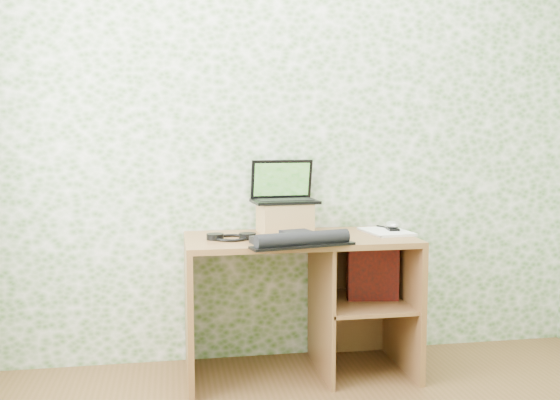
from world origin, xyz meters
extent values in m
plane|color=white|center=(0.00, 1.75, 1.30)|extent=(3.50, 0.00, 3.50)
cube|color=brown|center=(0.00, 1.44, 0.73)|extent=(1.20, 0.60, 0.03)
cube|color=brown|center=(-0.58, 1.44, 0.36)|extent=(0.03, 0.60, 0.72)
cube|color=brown|center=(0.58, 1.44, 0.36)|extent=(0.03, 0.60, 0.72)
cube|color=brown|center=(0.12, 1.44, 0.36)|extent=(0.02, 0.56, 0.72)
cube|color=brown|center=(0.35, 1.44, 0.38)|extent=(0.46, 0.56, 0.02)
cube|color=brown|center=(0.36, 1.73, 0.36)|extent=(0.48, 0.02, 0.72)
cube|color=#A07647|center=(-0.05, 1.58, 0.83)|extent=(0.29, 0.25, 0.17)
cube|color=black|center=(-0.05, 1.58, 0.92)|extent=(0.37, 0.27, 0.02)
cube|color=black|center=(-0.05, 1.58, 0.93)|extent=(0.31, 0.15, 0.00)
cube|color=black|center=(-0.05, 1.68, 1.04)|extent=(0.35, 0.08, 0.22)
cube|color=#1B4D16|center=(-0.05, 1.67, 1.04)|extent=(0.32, 0.07, 0.18)
cube|color=black|center=(-0.04, 1.26, 0.77)|extent=(0.48, 0.27, 0.04)
cube|color=black|center=(-0.04, 1.26, 0.78)|extent=(0.17, 0.17, 0.06)
cylinder|color=black|center=(-0.04, 1.14, 0.79)|extent=(0.48, 0.18, 0.07)
cube|color=black|center=(-0.04, 1.14, 0.76)|extent=(0.53, 0.22, 0.01)
torus|color=black|center=(-0.36, 1.41, 0.76)|extent=(0.19, 0.19, 0.02)
cylinder|color=black|center=(-0.45, 1.42, 0.77)|extent=(0.09, 0.09, 0.03)
cylinder|color=black|center=(-0.28, 1.41, 0.77)|extent=(0.09, 0.09, 0.03)
cube|color=white|center=(0.50, 1.48, 0.76)|extent=(0.25, 0.33, 0.01)
ellipsoid|color=silver|center=(0.54, 1.49, 0.78)|extent=(0.08, 0.12, 0.04)
cylinder|color=black|center=(0.53, 1.56, 0.77)|extent=(0.07, 0.14, 0.01)
cube|color=maroon|center=(0.41, 1.44, 0.55)|extent=(0.28, 0.13, 0.33)
camera|label=1|loc=(-0.66, -1.76, 1.28)|focal=40.00mm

